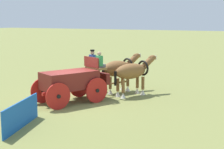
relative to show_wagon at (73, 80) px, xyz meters
name	(u,v)px	position (x,y,z in m)	size (l,w,h in m)	color
ground_plane	(70,103)	(-0.16, 0.08, -1.19)	(220.00, 220.00, 0.00)	olive
show_wagon	(73,80)	(0.00, 0.00, 0.00)	(5.69, 3.29, 2.69)	maroon
draft_horse_near	(118,69)	(3.53, -0.91, 0.18)	(2.84, 1.74, 2.24)	brown
draft_horse_off	(133,72)	(3.00, -2.10, 0.18)	(3.00, 1.79, 2.23)	brown
sponsor_banner	(21,114)	(-4.51, -0.57, -0.64)	(3.20, 0.06, 1.10)	#1959B2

